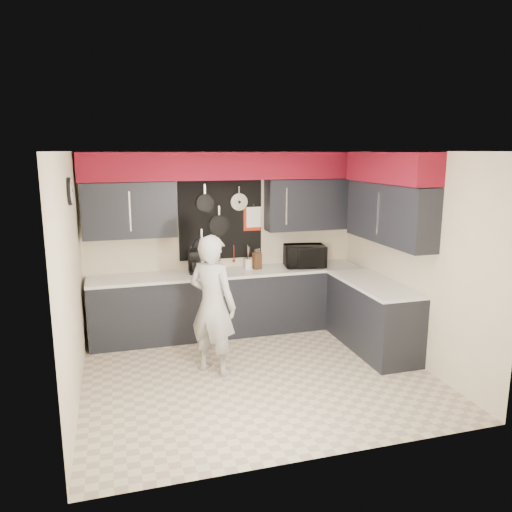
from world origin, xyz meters
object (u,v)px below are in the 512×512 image
object	(u,v)px
knife_block	(257,261)
utensil_crock	(248,264)
person	(213,305)
microwave	(305,256)
coffee_maker	(195,261)

from	to	relation	value
knife_block	utensil_crock	world-z (taller)	knife_block
knife_block	person	bearing A→B (deg)	-136.11
knife_block	person	distance (m)	1.59
microwave	coffee_maker	size ratio (longest dim) A/B	1.79
coffee_maker	person	xyz separation A→B (m)	(-0.01, -1.29, -0.25)
coffee_maker	person	world-z (taller)	person
coffee_maker	knife_block	bearing A→B (deg)	1.88
utensil_crock	coffee_maker	size ratio (longest dim) A/B	0.46
microwave	knife_block	size ratio (longest dim) A/B	2.42
knife_block	person	xyz separation A→B (m)	(-0.92, -1.28, -0.20)
coffee_maker	microwave	bearing A→B (deg)	-0.33
knife_block	person	size ratio (longest dim) A/B	0.14
microwave	person	xyz separation A→B (m)	(-1.63, -1.22, -0.24)
microwave	person	size ratio (longest dim) A/B	0.35
microwave	utensil_crock	size ratio (longest dim) A/B	3.92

